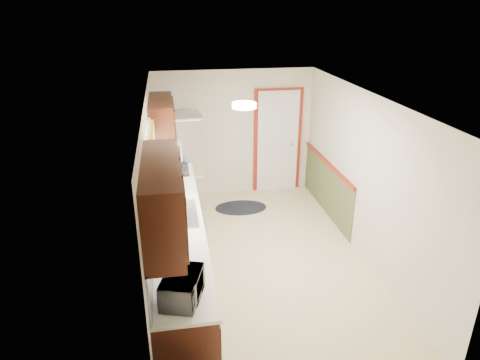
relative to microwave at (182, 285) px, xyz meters
name	(u,v)px	position (x,y,z in m)	size (l,w,h in m)	color
room_shell	(263,185)	(1.20, 1.95, 0.10)	(3.20, 5.20, 2.52)	beige
kitchen_run	(175,227)	(-0.04, 1.66, -0.29)	(0.63, 4.00, 2.20)	#34150C
back_wall_trim	(288,151)	(2.19, 4.16, -0.22)	(1.12, 2.30, 2.08)	maroon
ceiling_fixture	(244,105)	(0.90, 1.75, 1.26)	(0.30, 0.30, 0.06)	#FFD88C
microwave	(182,285)	(0.00, 0.00, 0.00)	(0.49, 0.27, 0.33)	white
refrigerator	(183,161)	(0.18, 4.00, -0.24)	(0.77, 0.75, 1.73)	#B7B7BC
rug	(241,208)	(1.19, 3.66, -1.10)	(0.95, 0.61, 0.01)	black
cooktop	(174,170)	(0.01, 3.35, -0.15)	(0.49, 0.59, 0.02)	black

